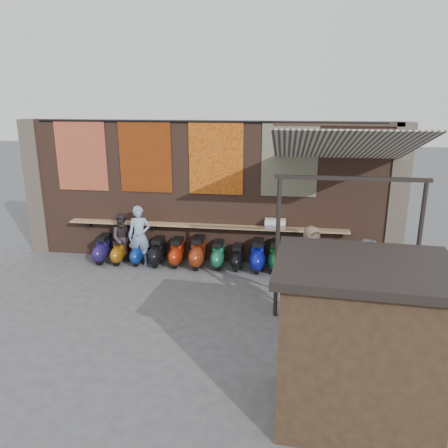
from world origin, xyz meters
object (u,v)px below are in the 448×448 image
(shopper_grey, at_px, (365,271))
(shelf_box, at_px, (275,224))
(scooter_stool_10, at_px, (299,260))
(scooter_stool_5, at_px, (198,252))
(shopper_tan, at_px, (310,256))
(scooter_stool_7, at_px, (237,257))
(scooter_stool_3, at_px, (158,252))
(scooter_stool_4, at_px, (177,252))
(scooter_stool_1, at_px, (119,251))
(shopper_navy, at_px, (299,279))
(scooter_stool_2, at_px, (138,252))
(scooter_stool_6, at_px, (218,255))
(scooter_stool_0, at_px, (103,249))
(scooter_stool_9, at_px, (276,256))
(market_stall, at_px, (358,347))
(diner_right, at_px, (124,238))
(scooter_stool_8, at_px, (258,256))
(diner_left, at_px, (139,236))

(shopper_grey, bearing_deg, shelf_box, -7.01)
(scooter_stool_10, relative_size, shopper_grey, 0.48)
(scooter_stool_5, bearing_deg, shopper_tan, -16.21)
(scooter_stool_7, bearing_deg, scooter_stool_3, -179.90)
(scooter_stool_5, bearing_deg, scooter_stool_4, 176.99)
(scooter_stool_1, bearing_deg, scooter_stool_4, 2.04)
(scooter_stool_3, distance_m, scooter_stool_7, 2.28)
(shelf_box, distance_m, scooter_stool_4, 2.88)
(scooter_stool_3, xyz_separation_m, shopper_navy, (3.89, -2.56, 0.51))
(scooter_stool_2, xyz_separation_m, scooter_stool_6, (2.31, 0.05, 0.03))
(scooter_stool_6, height_order, shopper_tan, shopper_tan)
(shopper_grey, bearing_deg, scooter_stool_10, -12.79)
(scooter_stool_2, relative_size, scooter_stool_7, 1.00)
(scooter_stool_0, bearing_deg, shopper_grey, -13.08)
(scooter_stool_0, distance_m, shopper_grey, 7.24)
(shopper_grey, bearing_deg, shopper_navy, 66.33)
(scooter_stool_1, height_order, scooter_stool_9, scooter_stool_9)
(scooter_stool_6, height_order, shopper_grey, shopper_grey)
(scooter_stool_1, distance_m, shopper_navy, 5.64)
(scooter_stool_2, xyz_separation_m, shopper_grey, (5.99, -1.65, 0.44))
(scooter_stool_4, distance_m, scooter_stool_5, 0.62)
(scooter_stool_2, distance_m, scooter_stool_4, 1.13)
(scooter_stool_6, distance_m, scooter_stool_7, 0.54)
(scooter_stool_10, xyz_separation_m, shopper_navy, (-0.10, -2.53, 0.54))
(scooter_stool_5, bearing_deg, scooter_stool_10, -0.47)
(scooter_stool_2, xyz_separation_m, market_stall, (5.22, -5.57, 0.84))
(scooter_stool_1, height_order, scooter_stool_5, scooter_stool_5)
(scooter_stool_7, relative_size, shopper_tan, 0.45)
(scooter_stool_3, xyz_separation_m, shopper_grey, (5.42, -1.66, 0.39))
(diner_right, bearing_deg, scooter_stool_4, -20.94)
(scooter_stool_0, xyz_separation_m, scooter_stool_5, (2.79, 0.02, 0.03))
(scooter_stool_1, xyz_separation_m, shopper_tan, (5.34, -0.86, 0.44))
(scooter_stool_4, xyz_separation_m, scooter_stool_6, (1.18, 0.01, -0.01))
(scooter_stool_9, bearing_deg, scooter_stool_8, -175.51)
(scooter_stool_3, relative_size, scooter_stool_5, 0.90)
(scooter_stool_10, xyz_separation_m, market_stall, (0.67, -5.55, 0.82))
(scooter_stool_4, xyz_separation_m, shopper_tan, (3.65, -0.92, 0.41))
(scooter_stool_1, bearing_deg, shopper_tan, -9.11)
(scooter_stool_2, height_order, shopper_tan, shopper_tan)
(scooter_stool_8, bearing_deg, diner_left, -179.02)
(scooter_stool_2, bearing_deg, scooter_stool_10, -0.27)
(scooter_stool_0, xyz_separation_m, scooter_stool_4, (2.18, 0.05, -0.01))
(scooter_stool_1, distance_m, scooter_stool_4, 1.68)
(scooter_stool_8, bearing_deg, scooter_stool_5, 179.63)
(scooter_stool_5, height_order, scooter_stool_9, scooter_stool_5)
(scooter_stool_5, relative_size, scooter_stool_6, 1.15)
(scooter_stool_4, height_order, scooter_stool_9, scooter_stool_9)
(scooter_stool_10, bearing_deg, scooter_stool_6, 178.27)
(scooter_stool_4, bearing_deg, scooter_stool_9, -0.07)
(shopper_navy, bearing_deg, scooter_stool_0, -36.13)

